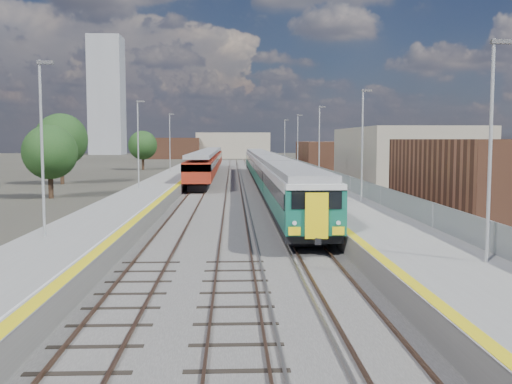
{
  "coord_description": "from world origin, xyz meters",
  "views": [
    {
      "loc": [
        -2.07,
        -17.86,
        5.19
      ],
      "look_at": [
        -0.76,
        16.03,
        2.2
      ],
      "focal_mm": 42.0,
      "sensor_mm": 36.0,
      "label": 1
    }
  ],
  "objects": [
    {
      "name": "ballast_bed",
      "position": [
        -2.25,
        52.5,
        0.03
      ],
      "size": [
        10.5,
        155.0,
        0.06
      ],
      "primitive_type": "cube",
      "color": "#565451",
      "rests_on": "ground"
    },
    {
      "name": "red_train",
      "position": [
        -5.5,
        66.4,
        2.1
      ],
      "size": [
        2.82,
        57.21,
        3.56
      ],
      "color": "black",
      "rests_on": "ground"
    },
    {
      "name": "platform_left",
      "position": [
        -9.05,
        52.49,
        0.52
      ],
      "size": [
        4.3,
        155.0,
        8.52
      ],
      "color": "slate",
      "rests_on": "ground"
    },
    {
      "name": "tree_a",
      "position": [
        -18.09,
        35.22,
        4.07
      ],
      "size": [
        4.77,
        4.77,
        6.46
      ],
      "color": "#382619",
      "rests_on": "ground"
    },
    {
      "name": "tracks",
      "position": [
        -1.65,
        54.18,
        0.11
      ],
      "size": [
        8.96,
        160.0,
        0.17
      ],
      "color": "#4C3323",
      "rests_on": "ground"
    },
    {
      "name": "tree_c",
      "position": [
        -17.41,
        84.9,
        4.19
      ],
      "size": [
        4.91,
        4.91,
        6.65
      ],
      "color": "#382619",
      "rests_on": "ground"
    },
    {
      "name": "platform_right",
      "position": [
        5.28,
        52.49,
        0.54
      ],
      "size": [
        4.7,
        155.0,
        8.52
      ],
      "color": "slate",
      "rests_on": "ground"
    },
    {
      "name": "buildings",
      "position": [
        -18.12,
        138.6,
        10.7
      ],
      "size": [
        72.0,
        185.5,
        40.0
      ],
      "color": "brown",
      "rests_on": "ground"
    },
    {
      "name": "tree_d",
      "position": [
        19.78,
        72.22,
        4.25
      ],
      "size": [
        4.98,
        4.98,
        6.75
      ],
      "color": "#382619",
      "rests_on": "ground"
    },
    {
      "name": "tree_b",
      "position": [
        -21.81,
        51.99,
        5.14
      ],
      "size": [
        6.03,
        6.03,
        8.17
      ],
      "color": "#382619",
      "rests_on": "ground"
    },
    {
      "name": "green_train",
      "position": [
        1.5,
        45.32,
        2.11
      ],
      "size": [
        2.72,
        75.81,
        2.99
      ],
      "color": "black",
      "rests_on": "ground"
    },
    {
      "name": "ground",
      "position": [
        0.0,
        50.0,
        0.0
      ],
      "size": [
        320.0,
        320.0,
        0.0
      ],
      "primitive_type": "plane",
      "color": "#47443A",
      "rests_on": "ground"
    }
  ]
}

